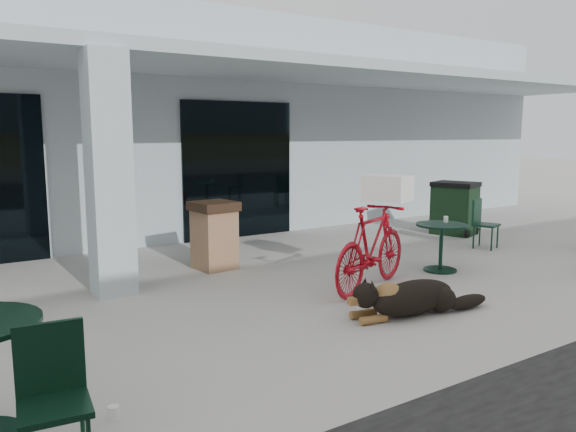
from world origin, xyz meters
TOP-DOWN VIEW (x-y plane):
  - ground at (0.00, 0.00)m, footprint 80.00×80.00m
  - building at (0.00, 8.50)m, footprint 22.00×7.00m
  - storefront_glass_right at (1.80, 4.98)m, footprint 2.40×0.06m
  - column at (-1.50, 2.30)m, footprint 0.50×0.50m
  - overhang at (0.00, 3.60)m, footprint 22.00×2.80m
  - bicycle at (1.45, 0.60)m, footprint 1.99×1.22m
  - laundry_basket at (1.87, 0.77)m, footprint 0.63×0.72m
  - dog at (1.15, -0.48)m, footprint 1.43×0.68m
  - cup_near_dog at (-2.46, -1.00)m, footprint 0.10×0.10m
  - cafe_chair_near at (-2.94, -1.50)m, footprint 0.47×0.50m
  - cafe_table_far at (3.02, 0.79)m, footprint 0.90×0.90m
  - cafe_chair_far_a at (5.01, 1.50)m, footprint 0.53×0.55m
  - cup_on_table at (3.18, 0.86)m, footprint 0.08×0.08m
  - trash_receptacle at (0.20, 2.80)m, footprint 0.68×0.68m
  - wheeled_bin at (5.68, 2.80)m, footprint 0.91×1.02m

SIDE VIEW (x-z plane):
  - ground at x=0.00m, z-range 0.00..0.00m
  - cup_near_dog at x=-2.46m, z-range 0.00..0.10m
  - dog at x=1.15m, z-range 0.00..0.46m
  - cafe_table_far at x=3.02m, z-range 0.00..0.72m
  - cafe_chair_far_a at x=5.01m, z-range 0.00..0.89m
  - cafe_chair_near at x=-2.94m, z-range 0.00..0.92m
  - trash_receptacle at x=0.20m, z-range 0.00..1.05m
  - wheeled_bin at x=5.68m, z-range 0.00..1.09m
  - bicycle at x=1.45m, z-range 0.00..1.16m
  - cup_on_table at x=3.18m, z-range 0.72..0.82m
  - laundry_basket at x=1.87m, z-range 1.16..1.51m
  - storefront_glass_right at x=1.80m, z-range 0.00..2.70m
  - column at x=-1.50m, z-range 0.00..3.12m
  - building at x=0.00m, z-range 0.00..4.50m
  - overhang at x=0.00m, z-range 3.12..3.30m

